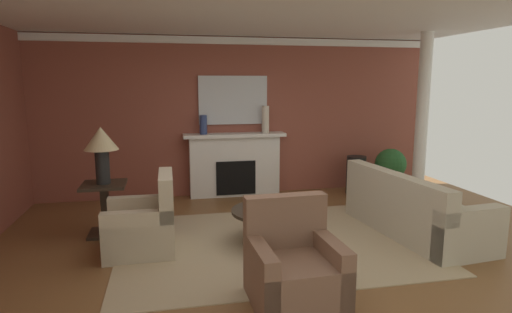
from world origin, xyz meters
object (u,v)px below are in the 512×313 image
(vase_mantel_right, at_px, (265,119))
(potted_plant, at_px, (390,167))
(fireplace, at_px, (235,166))
(coffee_table, at_px, (271,218))
(vase_tall_corner, at_px, (356,175))
(armchair_near_window, at_px, (144,227))
(vase_mantel_left, at_px, (203,125))
(sofa, at_px, (412,212))
(side_table, at_px, (105,205))
(armchair_facing_fireplace, at_px, (294,270))
(table_lamp, at_px, (101,144))
(mantel_mirror, at_px, (233,100))

(vase_mantel_right, height_order, potted_plant, vase_mantel_right)
(fireplace, bearing_deg, coffee_table, -88.24)
(vase_tall_corner, xyz_separation_m, vase_mantel_right, (-1.65, 0.25, 1.02))
(armchair_near_window, bearing_deg, vase_tall_corner, 29.09)
(vase_mantel_left, bearing_deg, potted_plant, -6.83)
(sofa, bearing_deg, armchair_near_window, 178.25)
(side_table, height_order, vase_mantel_left, vase_mantel_left)
(vase_tall_corner, height_order, vase_mantel_right, vase_mantel_right)
(fireplace, distance_m, vase_mantel_left, 0.94)
(side_table, bearing_deg, potted_plant, 13.91)
(armchair_facing_fireplace, xyz_separation_m, coffee_table, (0.15, 1.45, 0.03))
(fireplace, xyz_separation_m, table_lamp, (-2.01, -1.64, 0.69))
(mantel_mirror, distance_m, armchair_facing_fireplace, 4.24)
(table_lamp, relative_size, vase_mantel_right, 1.57)
(armchair_near_window, relative_size, coffee_table, 0.95)
(coffee_table, bearing_deg, armchair_facing_fireplace, -95.72)
(sofa, bearing_deg, vase_mantel_right, 121.36)
(armchair_near_window, height_order, vase_mantel_right, vase_mantel_right)
(mantel_mirror, distance_m, side_table, 2.98)
(sofa, xyz_separation_m, armchair_near_window, (-3.50, 0.11, 0.01))
(mantel_mirror, height_order, armchair_near_window, mantel_mirror)
(sofa, relative_size, armchair_facing_fireplace, 2.29)
(coffee_table, relative_size, vase_tall_corner, 1.45)
(armchair_near_window, relative_size, side_table, 1.36)
(side_table, height_order, vase_tall_corner, side_table)
(armchair_near_window, relative_size, armchair_facing_fireplace, 1.00)
(table_lamp, relative_size, potted_plant, 0.90)
(fireplace, bearing_deg, armchair_near_window, -122.23)
(armchair_facing_fireplace, height_order, vase_mantel_left, vase_mantel_left)
(side_table, xyz_separation_m, vase_mantel_left, (1.46, 1.59, 0.90))
(mantel_mirror, xyz_separation_m, potted_plant, (2.80, -0.57, -1.21))
(coffee_table, bearing_deg, sofa, -0.77)
(side_table, bearing_deg, fireplace, 39.27)
(sofa, relative_size, armchair_near_window, 2.29)
(armchair_near_window, xyz_separation_m, vase_mantel_right, (2.03, 2.30, 1.06))
(table_lamp, xyz_separation_m, vase_tall_corner, (4.21, 1.34, -0.88))
(armchair_near_window, bearing_deg, vase_mantel_right, 48.55)
(mantel_mirror, relative_size, armchair_facing_fireplace, 1.29)
(armchair_facing_fireplace, xyz_separation_m, vase_mantel_left, (-0.48, 3.83, 0.99))
(mantel_mirror, relative_size, potted_plant, 1.47)
(mantel_mirror, distance_m, vase_tall_corner, 2.62)
(vase_tall_corner, bearing_deg, armchair_near_window, -150.91)
(fireplace, xyz_separation_m, armchair_near_window, (-1.48, -2.35, -0.23))
(fireplace, relative_size, potted_plant, 2.16)
(sofa, relative_size, potted_plant, 2.62)
(fireplace, bearing_deg, mantel_mirror, 90.00)
(armchair_facing_fireplace, height_order, coffee_table, armchair_facing_fireplace)
(armchair_near_window, bearing_deg, potted_plant, 23.89)
(potted_plant, bearing_deg, armchair_facing_fireplace, -129.97)
(vase_mantel_right, bearing_deg, side_table, -148.09)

